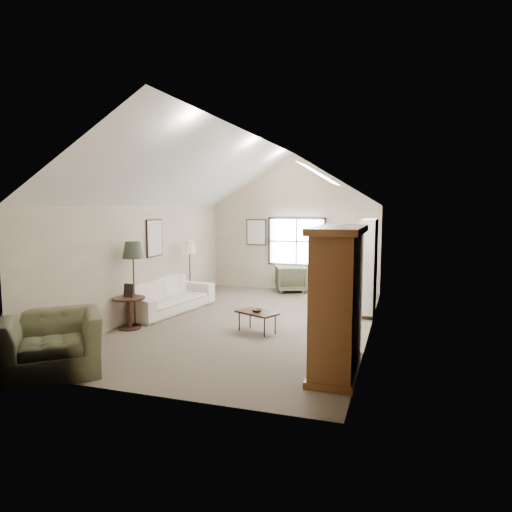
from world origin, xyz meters
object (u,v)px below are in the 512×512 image
(armchair_far, at_px, (291,279))
(sofa, at_px, (168,296))
(coffee_table, at_px, (257,322))
(side_chair, at_px, (346,283))
(armchair_near, at_px, (53,343))
(side_table, at_px, (129,313))
(armoire, at_px, (337,301))

(armchair_far, bearing_deg, sofa, 34.36)
(coffee_table, bearing_deg, armchair_far, 94.92)
(sofa, xyz_separation_m, armchair_far, (2.20, 3.32, 0.00))
(coffee_table, height_order, side_chair, side_chair)
(sofa, bearing_deg, side_chair, -49.00)
(armchair_near, distance_m, side_chair, 7.43)
(armchair_far, distance_m, coffee_table, 4.40)
(sofa, bearing_deg, coffee_table, -103.42)
(sofa, distance_m, side_table, 1.60)
(armoire, xyz_separation_m, side_table, (-4.38, 1.18, -0.77))
(armoire, relative_size, armchair_far, 2.61)
(coffee_table, distance_m, side_table, 2.63)
(armoire, height_order, side_table, armoire)
(armchair_near, distance_m, coffee_table, 3.78)
(side_table, relative_size, side_chair, 0.65)
(armoire, height_order, armchair_far, armoire)
(armoire, xyz_separation_m, sofa, (-4.38, 2.78, -0.72))
(sofa, xyz_separation_m, coffee_table, (2.57, -1.06, -0.17))
(sofa, bearing_deg, armchair_near, -166.76)
(sofa, xyz_separation_m, armchair_near, (0.30, -4.08, 0.07))
(armoire, height_order, armchair_near, armoire)
(armoire, height_order, side_chair, armoire)
(coffee_table, relative_size, side_table, 1.26)
(sofa, relative_size, side_table, 3.99)
(armchair_near, bearing_deg, armchair_far, 34.67)
(coffee_table, bearing_deg, armoire, -43.54)
(side_table, bearing_deg, side_chair, 46.04)
(armoire, relative_size, side_table, 3.38)
(coffee_table, bearing_deg, sofa, 157.61)
(armchair_far, height_order, side_table, armchair_far)
(armoire, relative_size, side_chair, 2.20)
(armoire, distance_m, side_table, 4.60)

